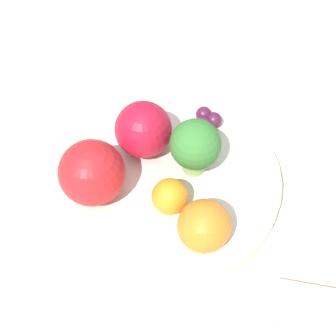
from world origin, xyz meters
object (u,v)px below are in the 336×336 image
object	(u,v)px
apple_green	(143,130)
grape_cluster	(207,119)
broccoli	(196,148)
apple_red	(92,173)
orange_back	(204,226)
bowl	(168,182)
orange_front	(170,196)

from	to	relation	value
apple_green	grape_cluster	xyz separation A→B (m)	(0.01, -0.07, -0.02)
broccoli	apple_red	size ratio (longest dim) A/B	1.00
apple_green	grape_cluster	distance (m)	0.08
apple_green	orange_back	xyz separation A→B (m)	(-0.12, -0.02, -0.00)
bowl	grape_cluster	world-z (taller)	grape_cluster
apple_red	orange_back	size ratio (longest dim) A/B	1.31
orange_back	grape_cluster	size ratio (longest dim) A/B	1.58
apple_red	orange_front	size ratio (longest dim) A/B	1.82
grape_cluster	apple_green	bearing A→B (deg)	98.97
broccoli	grape_cluster	xyz separation A→B (m)	(0.05, -0.03, -0.03)
orange_front	orange_back	xyz separation A→B (m)	(-0.04, -0.02, 0.01)
orange_front	apple_green	bearing A→B (deg)	3.95
apple_green	orange_front	world-z (taller)	apple_green
broccoli	grape_cluster	distance (m)	0.07
bowl	orange_front	size ratio (longest dim) A/B	6.61
broccoli	apple_green	size ratio (longest dim) A/B	1.09
broccoli	apple_green	distance (m)	0.06
orange_front	orange_back	world-z (taller)	orange_back
orange_front	grape_cluster	distance (m)	0.11
apple_green	orange_back	size ratio (longest dim) A/B	1.21
broccoli	bowl	bearing A→B (deg)	84.17
orange_back	orange_front	bearing A→B (deg)	24.47
broccoli	apple_red	distance (m)	0.10
apple_red	orange_back	world-z (taller)	apple_red
bowl	apple_green	bearing A→B (deg)	19.87
apple_red	grape_cluster	xyz separation A→B (m)	(0.05, -0.13, -0.02)
orange_back	apple_green	bearing A→B (deg)	11.66
broccoli	apple_red	xyz separation A→B (m)	(0.00, 0.10, -0.00)
broccoli	grape_cluster	world-z (taller)	broccoli
broccoli	apple_red	bearing A→B (deg)	88.79
bowl	apple_green	size ratio (longest dim) A/B	3.94
apple_green	broccoli	bearing A→B (deg)	-135.54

